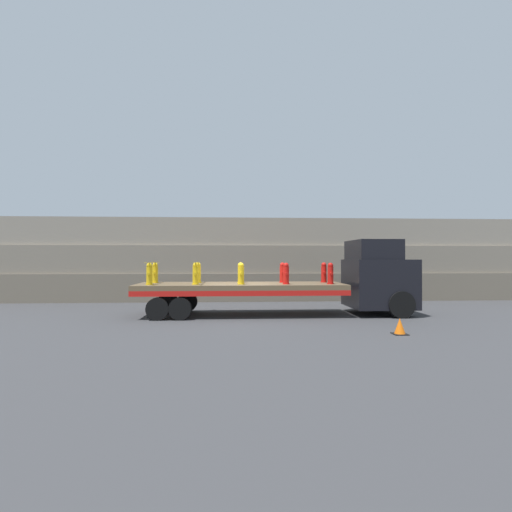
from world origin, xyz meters
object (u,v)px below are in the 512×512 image
traffic_cone (400,327)px  fire_hydrant_red_far_4 (324,273)px  fire_hydrant_red_near_4 (330,274)px  fire_hydrant_yellow_near_0 (149,274)px  flatbed_trailer (230,289)px  fire_hydrant_yellow_near_1 (196,274)px  fire_hydrant_yellow_far_1 (198,273)px  fire_hydrant_yellow_far_2 (241,273)px  fire_hydrant_red_far_3 (282,273)px  fire_hydrant_red_near_3 (286,274)px  fire_hydrant_yellow_far_0 (155,273)px  truck_cab (380,277)px  fire_hydrant_yellow_near_2 (241,274)px

traffic_cone → fire_hydrant_red_far_4: bearing=103.0°
fire_hydrant_red_near_4 → fire_hydrant_red_far_4: same height
fire_hydrant_yellow_near_0 → fire_hydrant_red_far_4: 7.12m
flatbed_trailer → fire_hydrant_yellow_near_1: 1.58m
fire_hydrant_red_near_4 → fire_hydrant_red_far_4: size_ratio=1.00×
fire_hydrant_yellow_far_1 → fire_hydrant_yellow_far_2: same height
fire_hydrant_yellow_near_0 → fire_hydrant_red_far_3: (5.27, 1.14, 0.00)m
fire_hydrant_red_near_3 → fire_hydrant_red_far_4: same height
fire_hydrant_red_near_3 → traffic_cone: (2.90, -3.83, -1.44)m
flatbed_trailer → fire_hydrant_red_near_4: bearing=-8.2°
fire_hydrant_yellow_near_1 → fire_hydrant_red_far_3: size_ratio=1.00×
fire_hydrant_yellow_near_1 → traffic_cone: fire_hydrant_yellow_near_1 is taller
fire_hydrant_yellow_near_0 → fire_hydrant_red_far_3: size_ratio=1.00×
flatbed_trailer → fire_hydrant_yellow_far_0: size_ratio=9.80×
truck_cab → fire_hydrant_yellow_near_0: bearing=-176.5°
truck_cab → fire_hydrant_yellow_far_2: bearing=174.3°
fire_hydrant_yellow_far_0 → fire_hydrant_yellow_far_2: 3.51m
fire_hydrant_red_near_3 → fire_hydrant_yellow_near_1: bearing=180.0°
fire_hydrant_yellow_near_0 → traffic_cone: bearing=-25.1°
fire_hydrant_yellow_near_0 → fire_hydrant_yellow_near_2: same height
traffic_cone → fire_hydrant_yellow_near_2: bearing=140.6°
truck_cab → fire_hydrant_yellow_far_0: bearing=176.5°
fire_hydrant_yellow_near_1 → fire_hydrant_red_near_4: same height
flatbed_trailer → truck_cab: bearing=0.0°
fire_hydrant_yellow_far_2 → fire_hydrant_red_far_3: 1.76m
truck_cab → fire_hydrant_red_far_3: (-3.96, 0.57, 0.16)m
fire_hydrant_yellow_far_1 → fire_hydrant_red_near_4: 5.39m
fire_hydrant_yellow_near_0 → fire_hydrant_yellow_far_2: 3.69m
fire_hydrant_red_far_4 → fire_hydrant_red_near_3: bearing=-147.0°
truck_cab → fire_hydrant_yellow_near_0: (-9.22, -0.57, 0.16)m
fire_hydrant_yellow_near_2 → fire_hydrant_yellow_far_2: same height
fire_hydrant_yellow_far_1 → truck_cab: bearing=-4.4°
fire_hydrant_yellow_near_2 → fire_hydrant_red_near_3: (1.76, 0.00, 0.00)m
fire_hydrant_red_near_3 → fire_hydrant_red_far_4: 2.09m
fire_hydrant_yellow_near_1 → fire_hydrant_red_near_3: same height
fire_hydrant_yellow_near_2 → traffic_cone: (4.66, -3.83, -1.44)m
truck_cab → fire_hydrant_yellow_near_0: size_ratio=3.60×
fire_hydrant_red_near_3 → fire_hydrant_red_far_3: size_ratio=1.00×
fire_hydrant_yellow_far_0 → fire_hydrant_yellow_far_2: size_ratio=1.00×
fire_hydrant_red_far_3 → fire_hydrant_red_near_4: (1.76, -1.14, 0.00)m
fire_hydrant_yellow_far_1 → fire_hydrant_red_near_3: 3.69m
truck_cab → flatbed_trailer: bearing=180.0°
fire_hydrant_yellow_near_0 → fire_hydrant_red_near_3: 5.27m
truck_cab → fire_hydrant_yellow_near_0: truck_cab is taller
fire_hydrant_red_far_4 → fire_hydrant_yellow_far_1: bearing=180.0°
truck_cab → fire_hydrant_yellow_far_1: 7.49m
fire_hydrant_yellow_far_0 → fire_hydrant_yellow_near_2: size_ratio=1.00×
truck_cab → fire_hydrant_yellow_far_2: 5.74m
fire_hydrant_red_near_4 → fire_hydrant_yellow_near_0: bearing=180.0°
fire_hydrant_yellow_near_1 → fire_hydrant_yellow_near_2: (1.76, 0.00, 0.00)m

